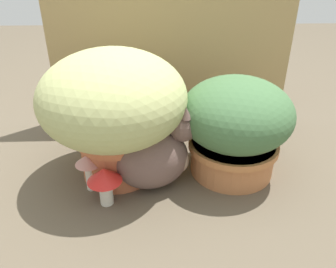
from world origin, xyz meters
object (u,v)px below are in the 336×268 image
(grass_planter, at_px, (114,106))
(mushroom_ornament_red, at_px, (105,179))
(cat, at_px, (157,156))
(mushroom_ornament_pink, at_px, (89,164))
(leafy_planter, at_px, (235,125))

(grass_planter, distance_m, mushroom_ornament_red, 0.25)
(grass_planter, relative_size, mushroom_ornament_red, 3.61)
(cat, bearing_deg, mushroom_ornament_red, -149.96)
(grass_planter, bearing_deg, mushroom_ornament_pink, -133.85)
(grass_planter, xyz_separation_m, mushroom_ornament_red, (-0.02, -0.17, -0.18))
(grass_planter, height_order, leafy_planter, grass_planter)
(grass_planter, height_order, mushroom_ornament_pink, grass_planter)
(cat, distance_m, mushroom_ornament_red, 0.20)
(cat, bearing_deg, mushroom_ornament_pink, -175.57)
(mushroom_ornament_pink, bearing_deg, mushroom_ornament_red, -50.87)
(leafy_planter, height_order, cat, leafy_planter)
(mushroom_ornament_red, xyz_separation_m, mushroom_ornament_pink, (-0.06, 0.08, 0.00))
(grass_planter, bearing_deg, leafy_planter, 0.30)
(leafy_planter, height_order, mushroom_ornament_red, leafy_planter)
(leafy_planter, distance_m, cat, 0.30)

